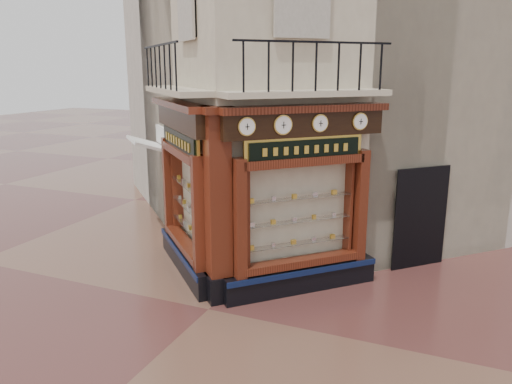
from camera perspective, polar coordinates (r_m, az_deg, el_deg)
The scene contains 15 objects.
ground at distance 10.27m, azimuth -5.45°, elevation -13.20°, with size 80.00×80.00×0.00m, color #522A26.
main_building at distance 14.90m, azimuth 5.89°, elevation 18.98°, with size 8.00×8.00×12.00m, color beige.
neighbour_left at distance 18.03m, azimuth 0.43°, elevation 16.57°, with size 8.00×8.00×11.00m, color beige.
neighbour_right at distance 16.78m, azimuth 16.92°, elevation 16.19°, with size 8.00×8.00×11.00m, color beige.
shopfront_left at distance 11.53m, azimuth -8.15°, elevation 0.27°, with size 2.86×2.86×3.98m.
shopfront_right at distance 10.40m, azimuth 5.28°, elevation -1.16°, with size 2.86×2.86×3.98m.
corner_pilaster at distance 9.97m, azimuth -4.35°, elevation -1.98°, with size 0.85×0.85×3.98m.
balcony at distance 10.48m, azimuth -2.07°, elevation 11.43°, with size 5.94×2.97×1.03m.
clock_a at distance 9.39m, azimuth -1.07°, elevation 7.49°, with size 0.28×0.28×0.35m.
clock_b at distance 9.69m, azimuth 3.10°, elevation 7.67°, with size 0.31×0.31×0.39m.
clock_c at distance 10.06m, azimuth 7.32°, elevation 7.81°, with size 0.29×0.29×0.36m.
clock_d at distance 10.54m, azimuth 11.80°, elevation 7.91°, with size 0.29×0.29×0.36m.
awning at distance 14.95m, azimuth -11.79°, elevation -4.58°, with size 1.60×0.96×0.08m, color silver, non-canonical shape.
signboard_left at distance 11.30m, azimuth -8.73°, elevation 5.77°, with size 2.17×2.17×0.58m.
signboard_right at distance 10.10m, azimuth 5.62°, elevation 4.90°, with size 1.90×1.90×0.51m.
Camera 1 is at (4.41, -8.01, 4.68)m, focal length 35.00 mm.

